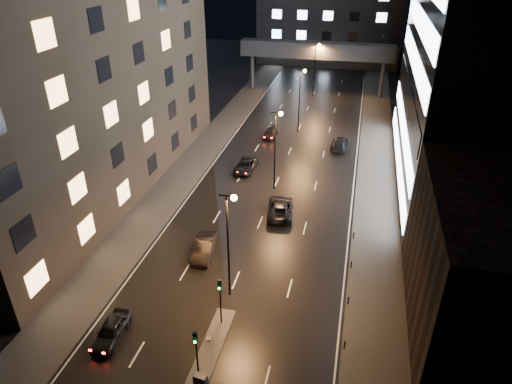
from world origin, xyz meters
TOP-DOWN VIEW (x-y plane):
  - ground at (0.00, 40.00)m, footprint 160.00×160.00m
  - sidewalk_left at (-12.50, 35.00)m, footprint 5.00×110.00m
  - sidewalk_right at (12.50, 35.00)m, footprint 5.00×110.00m
  - building_left at (-22.50, 24.00)m, footprint 15.00×48.00m
  - building_right_low at (20.00, 9.00)m, footprint 10.00×18.00m
  - building_far at (0.00, 98.00)m, footprint 34.00×14.00m
  - skybridge at (0.00, 70.00)m, footprint 30.00×3.00m
  - median_island at (0.30, 2.00)m, footprint 1.60×8.00m
  - traffic_signal_near at (0.30, 4.49)m, footprint 0.28×0.34m
  - traffic_signal_far at (0.30, -1.01)m, footprint 0.28×0.34m
  - bollard_row at (10.20, 6.50)m, footprint 0.12×25.12m
  - streetlight_near at (0.16, 8.00)m, footprint 1.45×0.50m
  - streetlight_mid_a at (0.16, 28.00)m, footprint 1.45×0.50m
  - streetlight_mid_b at (0.16, 48.00)m, footprint 1.45×0.50m
  - streetlight_far at (0.16, 68.00)m, footprint 1.45×0.50m
  - car_away_a at (-7.62, 1.09)m, footprint 2.00×4.56m
  - car_away_b at (-4.09, 13.04)m, footprint 2.33×5.18m
  - car_away_c at (-4.73, 32.07)m, footprint 2.60×5.20m
  - car_away_d at (-3.87, 44.72)m, footprint 1.88×4.55m
  - car_toward_a at (1.85, 22.30)m, footprint 3.54×6.28m
  - car_toward_b at (7.00, 42.76)m, footprint 2.45×5.56m
  - utility_cabinet at (0.70, -1.70)m, footprint 0.96×0.61m
  - cone_a at (-0.11, 2.48)m, footprint 0.50×0.50m

SIDE VIEW (x-z plane):
  - ground at x=0.00m, z-range 0.00..0.00m
  - sidewalk_left at x=-12.50m, z-range 0.00..0.15m
  - sidewalk_right at x=12.50m, z-range 0.00..0.15m
  - median_island at x=0.30m, z-range 0.00..0.15m
  - cone_a at x=-0.11m, z-range 0.00..0.47m
  - bollard_row at x=10.20m, z-range 0.00..0.90m
  - car_away_d at x=-3.87m, z-range 0.00..1.32m
  - car_away_c at x=-4.73m, z-range 0.00..1.42m
  - utility_cabinet at x=0.70m, z-range 0.15..1.31m
  - car_away_a at x=-7.62m, z-range 0.00..1.53m
  - car_toward_b at x=7.00m, z-range 0.00..1.59m
  - car_away_b at x=-4.09m, z-range 0.00..1.65m
  - car_toward_a at x=1.85m, z-range 0.00..1.66m
  - traffic_signal_near at x=0.30m, z-range 0.89..5.29m
  - traffic_signal_far at x=0.30m, z-range 0.89..5.29m
  - building_right_low at x=20.00m, z-range 0.00..12.00m
  - streetlight_near at x=0.16m, z-range 1.42..11.57m
  - streetlight_mid_a at x=0.16m, z-range 1.42..11.57m
  - streetlight_mid_b at x=0.16m, z-range 1.42..11.57m
  - streetlight_far at x=0.16m, z-range 1.42..11.57m
  - skybridge at x=0.00m, z-range 3.34..13.34m
  - building_far at x=0.00m, z-range 0.00..25.00m
  - building_left at x=-22.50m, z-range 0.00..40.00m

